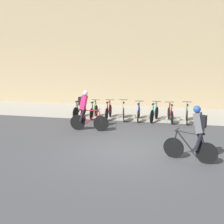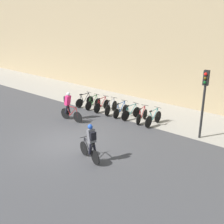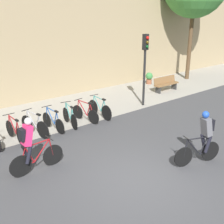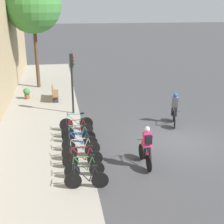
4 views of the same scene
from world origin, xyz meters
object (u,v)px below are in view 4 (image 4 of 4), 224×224
cyclist_pink (147,146)px  parked_bike_0 (87,179)px  parked_bike_3 (81,149)px  parked_bike_6 (77,129)px  parked_bike_1 (85,168)px  potted_plant (27,93)px  parked_bike_5 (79,135)px  traffic_light_pole (72,73)px  cyclist_grey (175,108)px  bench (55,93)px  parked_bike_7 (76,123)px  parked_bike_2 (83,158)px  parked_bike_4 (80,142)px

cyclist_pink → parked_bike_0: bearing=114.4°
parked_bike_3 → parked_bike_6: (2.40, -0.00, -0.02)m
parked_bike_1 → potted_plant: 11.66m
parked_bike_5 → potted_plant: bearing=20.7°
parked_bike_5 → traffic_light_pole: bearing=-0.1°
cyclist_pink → parked_bike_1: bearing=97.9°
cyclist_grey → bench: 8.80m
parked_bike_5 → parked_bike_1: bearing=-180.0°
parked_bike_5 → traffic_light_pole: (4.45, -0.01, 2.11)m
parked_bike_7 → parked_bike_3: bearing=180.0°
parked_bike_2 → parked_bike_7: 4.00m
parked_bike_6 → parked_bike_5: bearing=180.0°
parked_bike_4 → cyclist_grey: bearing=-65.7°
parked_bike_7 → cyclist_grey: bearing=-89.5°
parked_bike_0 → potted_plant: bearing=14.2°
parked_bike_2 → parked_bike_6: (3.20, -0.00, -0.01)m
parked_bike_0 → traffic_light_pole: 8.70m
potted_plant → parked_bike_2: bearing=-163.7°
traffic_light_pole → cyclist_grey: bearing=-117.3°
parked_bike_4 → cyclist_pink: bearing=-128.8°
parked_bike_3 → traffic_light_pole: bearing=-0.1°
parked_bike_7 → traffic_light_pole: bearing=-0.1°
parked_bike_3 → potted_plant: size_ratio=2.17×
parked_bike_2 → parked_bike_7: parked_bike_7 is taller
parked_bike_0 → parked_bike_1: (0.80, -0.00, -0.01)m
cyclist_pink → parked_bike_3: cyclist_pink is taller
parked_bike_2 → traffic_light_pole: (6.84, -0.01, 2.11)m
cyclist_grey → parked_bike_5: (-1.65, 5.42, -0.55)m
parked_bike_0 → parked_bike_2: bearing=-0.0°
parked_bike_1 → parked_bike_7: (4.80, 0.00, 0.03)m
cyclist_grey → parked_bike_1: (-4.84, 5.42, -0.57)m
parked_bike_5 → parked_bike_0: bearing=-180.0°
parked_bike_1 → cyclist_pink: bearing=-82.1°
parked_bike_1 → parked_bike_2: 0.80m
cyclist_grey → traffic_light_pole: (2.80, 5.41, 1.56)m
parked_bike_5 → parked_bike_2: bearing=-180.0°
parked_bike_6 → bench: size_ratio=0.87×
parked_bike_5 → parked_bike_6: (0.80, -0.00, -0.01)m
parked_bike_4 → parked_bike_6: (1.60, 0.00, 0.00)m
parked_bike_3 → traffic_light_pole: size_ratio=0.47×
parked_bike_4 → traffic_light_pole: traffic_light_pole is taller
parked_bike_2 → parked_bike_5: same height
cyclist_grey → parked_bike_0: bearing=136.2°
parked_bike_5 → parked_bike_7: size_ratio=0.92×
cyclist_grey → cyclist_pink: bearing=147.4°
parked_bike_1 → parked_bike_4: parked_bike_4 is taller
parked_bike_0 → parked_bike_6: bearing=-0.0°
parked_bike_4 → parked_bike_7: parked_bike_7 is taller
parked_bike_0 → parked_bike_5: bearing=0.0°
parked_bike_0 → parked_bike_6: parked_bike_0 is taller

